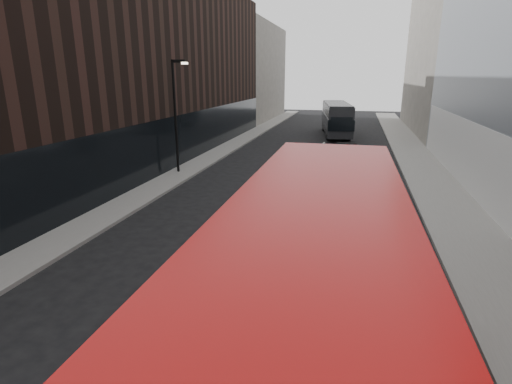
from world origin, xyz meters
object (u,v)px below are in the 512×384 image
Objects in this scene: street_lamp at (176,109)px; grey_bus at (336,118)px; car_b at (349,159)px; red_bus at (309,356)px; car_a at (377,199)px; car_c at (349,155)px.

street_lamp reaches higher than grey_bus.
red_bus is at bearing -94.91° from car_b.
car_a is 1.16× the size of car_b.
grey_bus is at bearing 65.72° from street_lamp.
car_a is 1.07× the size of car_c.
red_bus is 2.64× the size of car_c.
car_b is (0.17, 23.16, -1.89)m from red_bus.
car_a is 9.59m from car_b.
street_lamp is at bearing 159.25° from car_a.
car_a is (12.22, -5.25, -3.39)m from street_lamp.
car_b is at bearing -95.38° from car_c.
red_bus is at bearing -94.17° from car_a.
red_bus is at bearing -95.62° from grey_bus.
grey_bus reaches higher than car_c.
car_a is at bearing -90.74° from grey_bus.
grey_bus is 2.49× the size of car_c.
grey_bus is (-1.60, 38.93, -0.72)m from red_bus.
grey_bus is 2.32× the size of car_a.
car_b is at bearing 88.98° from red_bus.
grey_bus is (9.02, 19.99, -2.35)m from street_lamp.
grey_bus is 2.69× the size of car_b.
car_a reaches higher than car_b.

